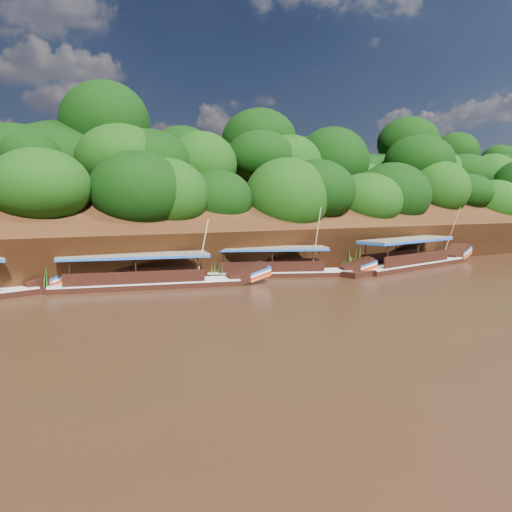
% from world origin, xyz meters
% --- Properties ---
extents(ground, '(160.00, 160.00, 0.00)m').
position_xyz_m(ground, '(0.00, 0.00, 0.00)').
color(ground, black).
rests_on(ground, ground).
extents(riverbank, '(120.00, 30.06, 19.40)m').
position_xyz_m(riverbank, '(-0.01, 22.73, 1.89)').
color(riverbank, black).
rests_on(riverbank, ground).
extents(boat_0, '(17.09, 5.58, 6.06)m').
position_xyz_m(boat_0, '(12.33, 6.51, 0.62)').
color(boat_0, black).
rests_on(boat_0, ground).
extents(boat_1, '(13.51, 7.26, 6.02)m').
position_xyz_m(boat_1, '(-1.28, 7.72, 0.54)').
color(boat_1, black).
rests_on(boat_1, ground).
extents(boat_2, '(15.44, 5.57, 5.23)m').
position_xyz_m(boat_2, '(-12.28, 7.64, 0.55)').
color(boat_2, black).
rests_on(boat_2, ground).
extents(reeds, '(49.57, 2.14, 2.12)m').
position_xyz_m(reeds, '(-3.72, 9.47, 0.90)').
color(reeds, '#265F17').
rests_on(reeds, ground).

